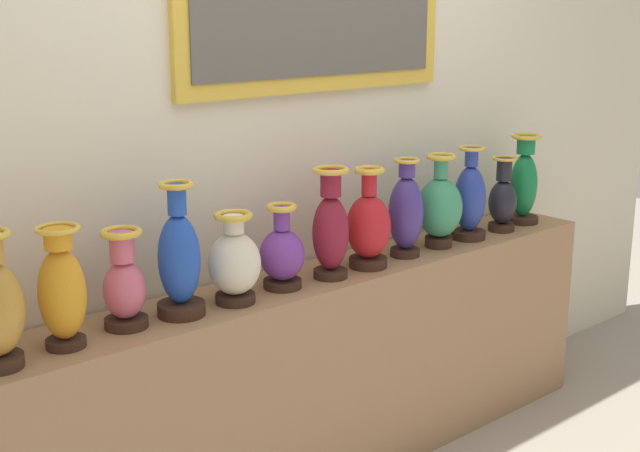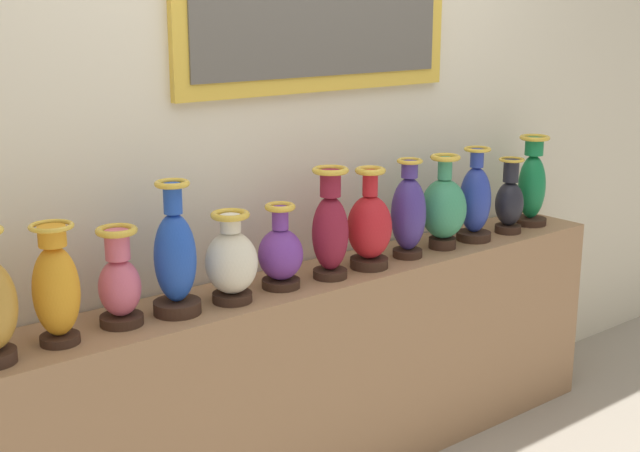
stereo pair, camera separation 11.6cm
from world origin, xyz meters
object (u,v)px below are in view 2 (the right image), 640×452
Objects in this scene: vase_cobalt at (475,201)px; vase_emerald at (532,184)px; vase_sapphire at (175,260)px; vase_ivory at (231,261)px; vase_amber at (56,288)px; vase_indigo at (408,213)px; vase_burgundy at (330,229)px; vase_jade at (444,208)px; vase_crimson at (370,227)px; vase_violet at (281,253)px; vase_rose at (119,282)px; vase_onyx at (509,201)px.

vase_cobalt is 0.41m from vase_emerald.
vase_sapphire is 1.41× the size of vase_ivory.
vase_amber is 0.93× the size of vase_indigo.
vase_ivory is 0.76× the size of vase_burgundy.
vase_jade is 0.95× the size of vase_emerald.
vase_burgundy is 0.20m from vase_crimson.
vase_violet is at bearing 4.76° from vase_ivory.
vase_onyx reaches higher than vase_rose.
vase_rose is 1.65m from vase_cobalt.
vase_emerald is (0.19, 0.03, 0.05)m from vase_onyx.
vase_cobalt is at bearing 1.23° from vase_crimson.
vase_amber is 0.94× the size of vase_jade.
vase_jade is (0.62, 0.01, -0.02)m from vase_burgundy.
vase_onyx is (0.62, -0.01, -0.04)m from vase_indigo.
vase_cobalt is at bearing 0.51° from vase_ivory.
vase_cobalt reaches higher than vase_indigo.
vase_onyx is 0.20m from vase_emerald.
vase_sapphire reaches higher than vase_violet.
vase_rose is at bearing 179.08° from vase_cobalt.
vase_rose is at bearing 178.22° from vase_violet.
vase_sapphire is at bearing 175.29° from vase_ivory.
vase_indigo is 0.40m from vase_cobalt.
vase_crimson is at bearing -0.60° from vase_amber.
vase_ivory is (0.21, -0.02, -0.04)m from vase_sapphire.
vase_sapphire is (0.19, -0.02, 0.04)m from vase_rose.
vase_jade is (1.05, 0.01, 0.03)m from vase_ivory.
vase_sapphire reaches higher than vase_burgundy.
vase_onyx is at bearing -170.95° from vase_emerald.
vase_crimson is at bearing -177.28° from vase_indigo.
vase_violet is at bearing 0.20° from vase_sapphire.
vase_sapphire is at bearing 178.69° from vase_crimson.
vase_indigo is 1.02× the size of vase_jade.
vase_sapphire is at bearing 179.67° from vase_jade.
vase_burgundy is at bearing -6.28° from vase_violet.
vase_crimson is (1.03, -0.04, 0.02)m from vase_rose.
vase_emerald reaches higher than vase_cobalt.
vase_ivory is at bearing -5.44° from vase_rose.
vase_amber is at bearing 179.14° from vase_burgundy.
vase_indigo is (1.24, -0.03, 0.04)m from vase_rose.
vase_crimson is at bearing -179.93° from vase_onyx.
vase_cobalt is (0.40, 0.00, -0.01)m from vase_indigo.
vase_rose is at bearing 179.78° from vase_emerald.
vase_amber is at bearing 179.67° from vase_onyx.
vase_burgundy is 0.62m from vase_jade.
vase_indigo is (1.05, -0.01, -0.00)m from vase_sapphire.
vase_sapphire is 0.64m from vase_burgundy.
vase_burgundy is 0.42m from vase_indigo.
vase_amber is 0.92× the size of vase_cobalt.
vase_ivory is 0.95× the size of vase_onyx.
vase_burgundy reaches higher than vase_ivory.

